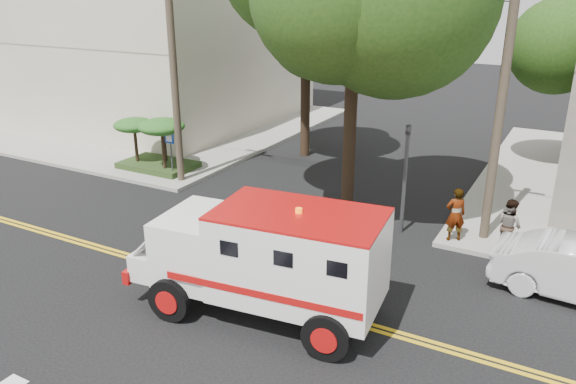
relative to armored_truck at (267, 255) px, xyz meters
The scene contains 12 objects.
ground 3.00m from the armored_truck, 164.39° to the left, with size 100.00×100.00×0.00m, color black.
sidewalk_nw 21.39m from the armored_truck, 138.34° to the left, with size 17.00×17.00×0.15m, color gray.
building_left 24.09m from the armored_truck, 138.84° to the left, with size 16.00×14.00×10.00m, color #B6AA95.
utility_pole_left 10.85m from the armored_truck, 140.27° to the left, with size 0.28×0.28×9.00m, color #382D23.
utility_pole_right 8.40m from the armored_truck, 60.72° to the left, with size 0.28×0.28×9.00m, color #382D23.
tree_left 14.10m from the armored_truck, 112.32° to the left, with size 4.48×4.20×7.70m.
traffic_signal 6.46m from the armored_truck, 77.79° to the left, with size 0.15×0.18×3.60m.
accessibility_sign 11.03m from the armored_truck, 141.58° to the left, with size 0.45×0.10×2.02m.
palm_planter 12.29m from the armored_truck, 143.51° to the left, with size 3.52×2.63×2.36m.
armored_truck is the anchor object (origin of this frame).
pedestrian_a 6.92m from the armored_truck, 63.67° to the left, with size 0.62×0.41×1.71m, color gray.
pedestrian_b 7.75m from the armored_truck, 53.20° to the left, with size 0.80×0.62×1.64m, color gray.
Camera 1 is at (8.60, -10.92, 7.62)m, focal length 35.00 mm.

